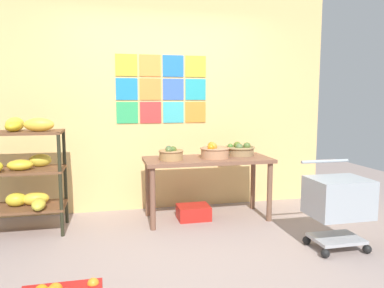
% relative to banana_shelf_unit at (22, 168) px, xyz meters
% --- Properties ---
extents(ground, '(9.04, 9.04, 0.00)m').
position_rel_banana_shelf_unit_xyz_m(ground, '(1.55, -0.95, -0.69)').
color(ground, gray).
extents(back_wall_with_art, '(4.33, 0.07, 2.96)m').
position_rel_banana_shelf_unit_xyz_m(back_wall_with_art, '(1.55, 0.60, 0.79)').
color(back_wall_with_art, '#E7BD72').
rests_on(back_wall_with_art, ground).
extents(banana_shelf_unit, '(0.86, 0.54, 1.21)m').
position_rel_banana_shelf_unit_xyz_m(banana_shelf_unit, '(0.00, 0.00, 0.00)').
color(banana_shelf_unit, '#282819').
rests_on(banana_shelf_unit, ground).
extents(display_table, '(1.46, 0.62, 0.72)m').
position_rel_banana_shelf_unit_xyz_m(display_table, '(1.99, 0.03, -0.07)').
color(display_table, brown).
rests_on(display_table, ground).
extents(fruit_basket_back_left, '(0.34, 0.34, 0.18)m').
position_rel_banana_shelf_unit_xyz_m(fruit_basket_back_left, '(2.07, 0.02, 0.10)').
color(fruit_basket_back_left, tan).
rests_on(fruit_basket_back_left, display_table).
extents(fruit_basket_centre, '(0.28, 0.28, 0.15)m').
position_rel_banana_shelf_unit_xyz_m(fruit_basket_centre, '(1.55, -0.01, 0.10)').
color(fruit_basket_centre, '#A67D4C').
rests_on(fruit_basket_centre, display_table).
extents(fruit_basket_back_right, '(0.36, 0.36, 0.16)m').
position_rel_banana_shelf_unit_xyz_m(fruit_basket_back_right, '(2.42, 0.15, 0.10)').
color(fruit_basket_back_right, '#90734B').
rests_on(fruit_basket_back_right, display_table).
extents(produce_crate_under_table, '(0.37, 0.29, 0.16)m').
position_rel_banana_shelf_unit_xyz_m(produce_crate_under_table, '(1.82, 0.03, -0.61)').
color(produce_crate_under_table, red).
rests_on(produce_crate_under_table, ground).
extents(shopping_cart, '(0.53, 0.46, 0.81)m').
position_rel_banana_shelf_unit_xyz_m(shopping_cart, '(2.93, -1.10, -0.22)').
color(shopping_cart, black).
rests_on(shopping_cart, ground).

